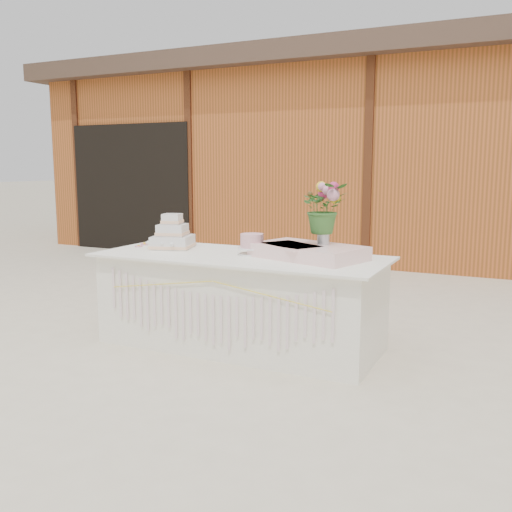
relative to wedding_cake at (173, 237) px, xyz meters
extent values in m
plane|color=beige|center=(0.72, -0.09, -0.87)|extent=(80.00, 80.00, 0.00)
cube|color=#AE5324|center=(0.72, 5.91, 0.63)|extent=(12.00, 4.00, 3.00)
cube|color=#412F24|center=(0.72, 5.91, 2.28)|extent=(12.60, 4.60, 0.30)
cube|color=black|center=(-3.48, 3.89, 0.23)|extent=(2.40, 0.08, 2.20)
cube|color=white|center=(0.72, -0.09, -0.50)|extent=(2.28, 0.88, 0.75)
cube|color=white|center=(0.72, -0.09, -0.11)|extent=(2.40, 1.00, 0.02)
cube|color=silver|center=(0.00, 0.00, -0.05)|extent=(0.41, 0.41, 0.11)
cube|color=beige|center=(0.00, 0.00, -0.08)|extent=(0.42, 0.42, 0.03)
cube|color=silver|center=(0.00, 0.00, 0.06)|extent=(0.29, 0.29, 0.10)
cube|color=beige|center=(0.00, 0.00, 0.03)|extent=(0.31, 0.31, 0.03)
cube|color=silver|center=(0.00, 0.00, 0.16)|extent=(0.19, 0.19, 0.09)
cube|color=beige|center=(0.00, 0.00, 0.13)|extent=(0.21, 0.21, 0.03)
cylinder|color=white|center=(0.80, -0.04, -0.10)|extent=(0.21, 0.21, 0.01)
cylinder|color=white|center=(0.80, -0.04, -0.07)|extent=(0.06, 0.06, 0.04)
cylinder|color=white|center=(0.80, -0.04, -0.05)|extent=(0.24, 0.24, 0.01)
cylinder|color=#F1AEB6|center=(0.80, -0.04, 0.01)|extent=(0.19, 0.19, 0.11)
cube|color=#FFD6CD|center=(1.28, 0.00, -0.05)|extent=(0.97, 0.74, 0.11)
cylinder|color=silver|center=(1.38, 0.07, 0.07)|extent=(0.10, 0.10, 0.14)
imported|color=#346428|center=(1.38, 0.07, 0.34)|extent=(0.48, 0.46, 0.40)
camera|label=1|loc=(2.84, -4.20, 0.63)|focal=40.00mm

